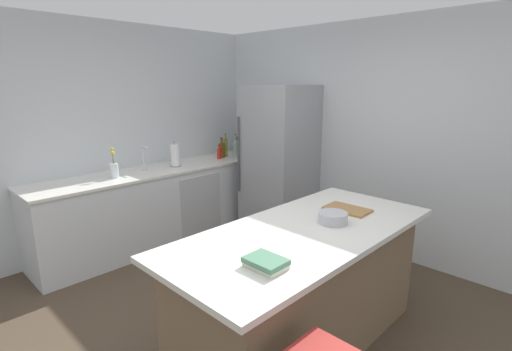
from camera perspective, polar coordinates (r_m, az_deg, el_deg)
ground_plane at (r=3.18m, az=-2.40°, el=-23.28°), size 7.20×7.20×0.00m
wall_rear at (r=4.44m, az=19.16°, el=5.00°), size 6.00×0.10×2.60m
wall_left at (r=4.69m, az=-23.66°, el=5.03°), size 0.10×6.00×2.60m
counter_run_left at (r=4.81m, az=-14.16°, el=-4.34°), size 0.68×3.00×0.92m
kitchen_island at (r=2.91m, az=7.08°, el=-16.31°), size 0.96×2.15×0.91m
refrigerator at (r=4.81m, az=3.50°, el=2.11°), size 0.77×0.76×1.90m
sink_faucet at (r=4.63m, az=-16.51°, el=2.66°), size 0.15×0.05×0.30m
flower_vase at (r=4.37m, az=-20.62°, el=0.96°), size 0.09×0.09×0.33m
paper_towel_roll at (r=4.77m, az=-12.09°, el=2.95°), size 0.14×0.14×0.31m
vinegar_bottle at (r=5.51m, az=-2.38°, el=4.35°), size 0.06×0.06×0.27m
syrup_bottle at (r=5.44m, az=-2.92°, el=4.20°), size 0.06×0.06×0.26m
gin_bottle at (r=5.31m, az=-3.09°, el=4.19°), size 0.06×0.06×0.31m
olive_oil_bottle at (r=5.33m, az=-4.62°, el=4.26°), size 0.06×0.06×0.32m
whiskey_bottle at (r=5.25m, az=-5.19°, el=3.89°), size 0.08×0.08×0.28m
hot_sauce_bottle at (r=5.16m, az=-5.58°, el=3.36°), size 0.05×0.05×0.20m
cookbook_stack at (r=2.16m, az=1.48°, el=-13.03°), size 0.23×0.17×0.06m
mixing_bowl at (r=2.85m, az=11.49°, el=-6.26°), size 0.22×0.22×0.08m
cutting_board at (r=3.16m, az=13.58°, el=-4.97°), size 0.36×0.23×0.02m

